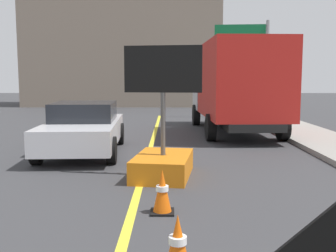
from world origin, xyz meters
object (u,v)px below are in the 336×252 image
Objects in this scene: box_truck at (236,85)px; highway_guide_sign at (252,52)px; traffic_cone_far_lane at (162,192)px; arrow_board_trailer at (163,154)px; pickup_car at (84,128)px; traffic_cone_mid_lane at (178,245)px.

highway_guide_sign is at bearing 73.48° from box_truck.
highway_guide_sign is 15.85m from traffic_cone_far_lane.
box_truck is at bearing 68.89° from arrow_board_trailer.
box_truck is 10.67× the size of traffic_cone_far_lane.
arrow_board_trailer is 0.60× the size of pickup_car.
traffic_cone_mid_lane is 0.95× the size of traffic_cone_far_lane.
box_truck is 1.44× the size of highway_guide_sign.
highway_guide_sign is at bearing 76.26° from traffic_cone_mid_lane.
highway_guide_sign is (4.34, 12.62, 2.94)m from arrow_board_trailer.
traffic_cone_mid_lane is at bearing -103.74° from highway_guide_sign.
traffic_cone_far_lane is at bearing -105.85° from box_truck.
box_truck is 6.37m from highway_guide_sign.
traffic_cone_far_lane is (-2.56, -9.03, -1.47)m from box_truck.
arrow_board_trailer is at bearing -108.99° from highway_guide_sign.
pickup_car is at bearing 129.83° from arrow_board_trailer.
traffic_cone_far_lane is at bearing -106.11° from highway_guide_sign.
traffic_cone_far_lane is at bearing -89.25° from arrow_board_trailer.
arrow_board_trailer is 2.32m from traffic_cone_far_lane.
pickup_car is 12.24m from highway_guide_sign.
highway_guide_sign reaches higher than traffic_cone_far_lane.
highway_guide_sign is at bearing 71.01° from arrow_board_trailer.
traffic_cone_far_lane is (-4.31, -14.94, -3.09)m from highway_guide_sign.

